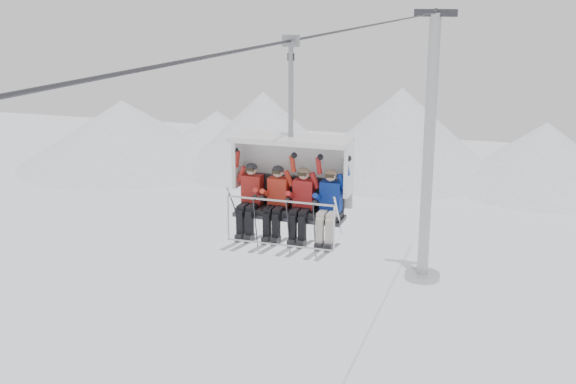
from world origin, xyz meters
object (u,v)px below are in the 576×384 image
(skier_center_left, at_px, (277,199))
(chairlift_carrier, at_px, (293,174))
(lift_tower_right, at_px, (428,169))
(skier_far_left, at_px, (250,197))
(skier_far_right, at_px, (329,204))
(skier_center_right, at_px, (302,202))

(skier_center_left, bearing_deg, chairlift_carrier, 52.42)
(skier_center_left, bearing_deg, lift_tower_right, 89.39)
(chairlift_carrier, distance_m, skier_center_left, 0.61)
(lift_tower_right, bearing_deg, skier_center_left, -90.61)
(lift_tower_right, distance_m, skier_far_left, 22.46)
(chairlift_carrier, bearing_deg, skier_far_left, -159.15)
(chairlift_carrier, relative_size, skier_center_left, 2.36)
(lift_tower_right, relative_size, chairlift_carrier, 3.38)
(skier_far_left, bearing_deg, chairlift_carrier, 20.85)
(skier_far_right, bearing_deg, skier_center_left, -179.92)
(chairlift_carrier, relative_size, skier_center_right, 2.36)
(skier_far_left, relative_size, skier_far_right, 1.00)
(skier_far_right, bearing_deg, skier_far_left, 180.00)
(skier_far_left, height_order, skier_center_right, skier_far_left)
(chairlift_carrier, xyz_separation_m, skier_far_right, (0.85, -0.30, -0.47))
(lift_tower_right, xyz_separation_m, skier_far_left, (-0.80, -22.00, 4.43))
(skier_center_right, bearing_deg, chairlift_carrier, 134.37)
(skier_center_left, bearing_deg, skier_far_left, 179.84)
(lift_tower_right, height_order, skier_far_right, lift_tower_right)
(skier_center_right, distance_m, skier_far_right, 0.55)
(skier_far_left, relative_size, skier_center_right, 1.00)
(skier_center_left, relative_size, skier_center_right, 1.00)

